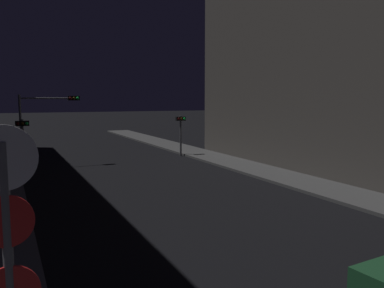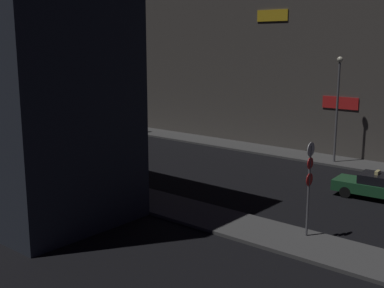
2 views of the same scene
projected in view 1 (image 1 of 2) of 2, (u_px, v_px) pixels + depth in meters
sidewalk_right at (230, 162)px, 28.41m from camera, size 2.98×62.62×0.16m
traffic_light_overhead at (45, 114)px, 26.96m from camera, size 4.01×0.41×4.96m
traffic_light_left_kerb at (23, 135)px, 24.13m from camera, size 0.80×0.42×3.40m
traffic_light_right_kerb at (181, 127)px, 31.82m from camera, size 0.80×0.41×3.31m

